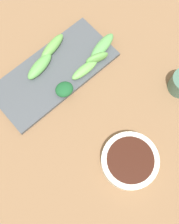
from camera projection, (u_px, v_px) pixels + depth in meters
tabletop at (86, 108)px, 0.73m from camera, size 2.10×2.10×0.02m
sauce_bowl at (130, 161)px, 0.66m from camera, size 0.13×0.13×0.04m
serving_plate at (54, 73)px, 0.75m from camera, size 0.15×0.33×0.01m
broccoli_leafy_0 at (64, 89)px, 0.71m from camera, size 0.05×0.05×0.02m
broccoli_stalk_1 at (97, 58)px, 0.74m from camera, size 0.04×0.07×0.03m
broccoli_stalk_2 at (85, 69)px, 0.73m from camera, size 0.03×0.08×0.02m
broccoli_stalk_3 at (52, 47)px, 0.75m from camera, size 0.05×0.09×0.02m
broccoli_stalk_4 at (40, 66)px, 0.73m from camera, size 0.05×0.09×0.03m
broccoli_stalk_5 at (102, 46)px, 0.75m from camera, size 0.05×0.10×0.02m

